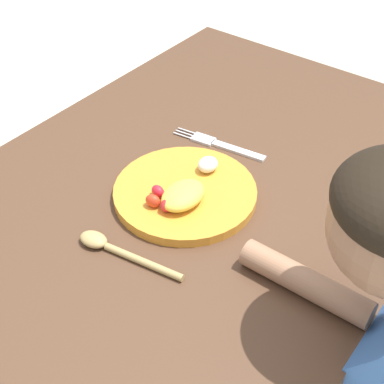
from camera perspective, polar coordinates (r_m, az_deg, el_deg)
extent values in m
plane|color=beige|center=(1.66, 0.90, -18.38)|extent=(8.00, 8.00, 0.00)
cube|color=#4D3221|center=(1.12, 1.26, 0.55)|extent=(1.13, 0.81, 0.03)
cube|color=#552D1D|center=(1.77, 2.09, 2.89)|extent=(0.06, 0.06, 0.69)
cylinder|color=orange|center=(1.07, -0.57, -0.15)|extent=(0.27, 0.27, 0.02)
ellipsoid|color=yellow|center=(1.02, -0.90, -0.33)|extent=(0.09, 0.07, 0.03)
ellipsoid|color=red|center=(1.04, -3.41, 0.07)|extent=(0.03, 0.03, 0.02)
ellipsoid|color=red|center=(1.02, -3.90, -0.89)|extent=(0.02, 0.03, 0.02)
ellipsoid|color=red|center=(1.01, -2.37, -1.20)|extent=(0.03, 0.03, 0.03)
ellipsoid|color=silver|center=(1.10, 1.78, 2.66)|extent=(0.04, 0.04, 0.03)
cube|color=silver|center=(1.19, 4.67, 4.08)|extent=(0.03, 0.12, 0.01)
cube|color=silver|center=(1.22, 1.12, 5.25)|extent=(0.03, 0.05, 0.01)
cylinder|color=silver|center=(1.24, -0.50, 6.09)|extent=(0.01, 0.04, 0.00)
cylinder|color=silver|center=(1.23, -0.74, 5.86)|extent=(0.01, 0.04, 0.00)
cylinder|color=silver|center=(1.23, -0.97, 5.63)|extent=(0.01, 0.04, 0.00)
cylinder|color=tan|center=(0.95, -4.85, -6.92)|extent=(0.03, 0.15, 0.01)
ellipsoid|color=tan|center=(0.99, -9.74, -4.66)|extent=(0.04, 0.06, 0.02)
cylinder|color=#9E7051|center=(0.91, 11.20, -8.78)|extent=(0.04, 0.22, 0.04)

